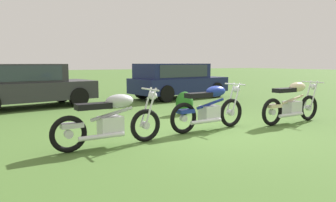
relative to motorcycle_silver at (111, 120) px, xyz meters
name	(u,v)px	position (x,y,z in m)	size (l,w,h in m)	color
ground_plane	(207,130)	(2.30, 0.26, -0.47)	(120.00, 120.00, 0.00)	#476B2D
motorcycle_silver	(111,120)	(0.00, 0.00, 0.00)	(2.05, 0.64, 1.02)	black
motorcycle_blue	(210,108)	(2.38, 0.28, 0.01)	(2.01, 0.64, 1.02)	black
motorcycle_cream	(292,103)	(4.65, -0.06, 0.02)	(2.01, 0.64, 1.02)	black
car_charcoal	(22,82)	(-0.69, 6.16, 0.36)	(4.33, 2.31, 1.43)	#2D2D33
car_navy	(176,78)	(5.11, 6.09, 0.36)	(4.28, 2.28, 1.43)	#161E4C
shrub_low	(184,103)	(3.12, 2.41, -0.15)	(0.53, 0.43, 0.65)	#23611E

